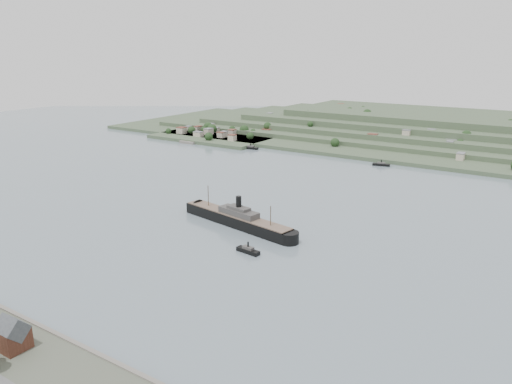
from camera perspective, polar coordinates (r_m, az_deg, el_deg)
The scene contains 7 objects.
ground at distance 338.81m, azimuth -4.24°, elevation -3.31°, with size 1400.00×1400.00×0.00m, color slate.
gabled_building at distance 217.20m, azimuth -26.03°, elevation -14.42°, with size 10.40×10.18×14.09m.
far_peninsula at distance 674.41m, azimuth 18.70°, elevation 6.73°, with size 760.00×309.00×30.00m.
steamship at distance 329.96m, azimuth -2.51°, elevation -2.99°, with size 101.31×28.85×24.44m.
tugboat at distance 286.17m, azimuth -0.91°, elevation -6.68°, with size 15.36×5.70×6.75m.
ferry_west at distance 578.19m, azimuth -0.64°, elevation 5.10°, with size 19.04×7.39×6.95m.
ferry_east at distance 510.08m, azimuth 14.12°, elevation 3.09°, with size 17.46×8.45×6.31m.
Camera 1 is at (196.23, -252.12, 112.79)m, focal length 35.00 mm.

